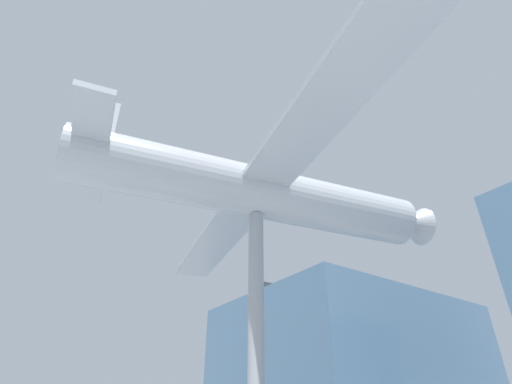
% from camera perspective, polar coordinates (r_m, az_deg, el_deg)
% --- Properties ---
extents(glass_pavilion_left, '(11.86, 15.18, 9.49)m').
position_cam_1_polar(glass_pavilion_left, '(28.68, 13.68, -24.55)').
color(glass_pavilion_left, slate).
rests_on(glass_pavilion_left, ground_plane).
extents(support_pylon_central, '(0.47, 0.47, 7.82)m').
position_cam_1_polar(support_pylon_central, '(11.85, 0.00, -20.36)').
color(support_pylon_central, '#999EA3').
rests_on(support_pylon_central, ground_plane).
extents(suspended_airplane, '(18.06, 13.73, 3.11)m').
position_cam_1_polar(suspended_airplane, '(13.62, 0.71, -0.10)').
color(suspended_airplane, '#B2B7BC').
rests_on(suspended_airplane, support_pylon_central).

